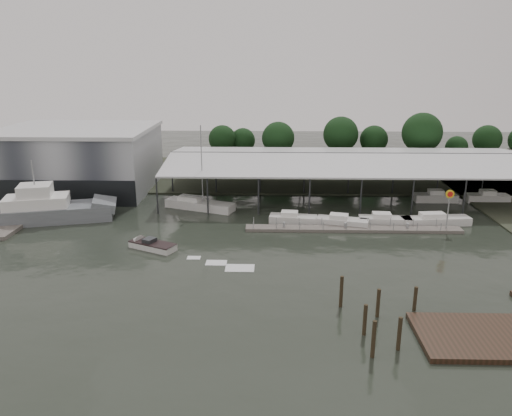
{
  "coord_description": "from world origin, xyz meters",
  "views": [
    {
      "loc": [
        3.99,
        -51.67,
        21.78
      ],
      "look_at": [
        2.29,
        11.49,
        2.5
      ],
      "focal_mm": 35.0,
      "sensor_mm": 36.0,
      "label": 1
    }
  ],
  "objects_px": {
    "shell_fuel_sign": "(449,202)",
    "white_sailboat": "(199,205)",
    "speedboat_underway": "(149,245)",
    "grey_trawler": "(47,210)"
  },
  "relations": [
    {
      "from": "grey_trawler",
      "to": "white_sailboat",
      "type": "distance_m",
      "value": 21.02
    },
    {
      "from": "speedboat_underway",
      "to": "white_sailboat",
      "type": "bearing_deg",
      "value": -76.38
    },
    {
      "from": "grey_trawler",
      "to": "white_sailboat",
      "type": "height_order",
      "value": "white_sailboat"
    },
    {
      "from": "shell_fuel_sign",
      "to": "grey_trawler",
      "type": "bearing_deg",
      "value": 176.84
    },
    {
      "from": "shell_fuel_sign",
      "to": "grey_trawler",
      "type": "relative_size",
      "value": 0.29
    },
    {
      "from": "shell_fuel_sign",
      "to": "white_sailboat",
      "type": "height_order",
      "value": "white_sailboat"
    },
    {
      "from": "grey_trawler",
      "to": "speedboat_underway",
      "type": "distance_m",
      "value": 19.16
    },
    {
      "from": "grey_trawler",
      "to": "white_sailboat",
      "type": "relative_size",
      "value": 1.49
    },
    {
      "from": "shell_fuel_sign",
      "to": "speedboat_underway",
      "type": "xyz_separation_m",
      "value": [
        -37.14,
        -6.92,
        -3.53
      ]
    },
    {
      "from": "white_sailboat",
      "to": "speedboat_underway",
      "type": "bearing_deg",
      "value": -82.2
    }
  ]
}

